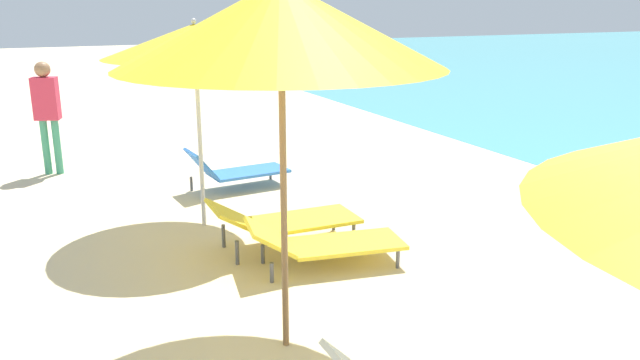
% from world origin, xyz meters
% --- Properties ---
extents(umbrella_second, '(2.30, 2.30, 2.80)m').
position_xyz_m(umbrella_second, '(-1.25, 3.31, 2.44)').
color(umbrella_second, olive).
rests_on(umbrella_second, ground).
extents(lounger_second_shoreside, '(1.65, 0.82, 0.52)m').
position_xyz_m(lounger_second_shoreside, '(-0.34, 4.57, 0.26)').
color(lounger_second_shoreside, yellow).
rests_on(lounger_second_shoreside, ground).
extents(umbrella_farthest, '(2.06, 2.06, 2.41)m').
position_xyz_m(umbrella_farthest, '(-1.13, 6.30, 2.16)').
color(umbrella_farthest, silver).
rests_on(umbrella_farthest, ground).
extents(lounger_farthest_shoreside, '(1.46, 0.68, 0.63)m').
position_xyz_m(lounger_farthest_shoreside, '(-0.35, 7.57, 0.28)').
color(lounger_farthest_shoreside, blue).
rests_on(lounger_farthest_shoreside, ground).
extents(lounger_farthest_inland, '(1.62, 0.65, 0.57)m').
position_xyz_m(lounger_farthest_inland, '(-0.53, 5.22, 0.32)').
color(lounger_farthest_inland, yellow).
rests_on(lounger_farthest_inland, ground).
extents(person_walking_near, '(0.41, 0.32, 1.73)m').
position_xyz_m(person_walking_near, '(-2.67, 9.56, 1.06)').
color(person_walking_near, '#3F9972').
rests_on(person_walking_near, ground).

